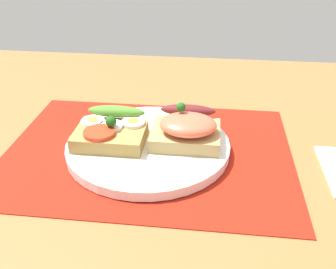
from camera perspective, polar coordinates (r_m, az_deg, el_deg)
name	(u,v)px	position (r cm, az deg, el deg)	size (l,w,h in cm)	color
ground_plane	(149,160)	(59.87, -2.86, -3.84)	(120.00, 90.00, 3.20)	olive
placemat	(148,151)	(58.92, -2.90, -2.42)	(42.92, 32.02, 0.30)	#A71C0E
plate	(148,146)	(58.47, -2.92, -1.71)	(24.42, 24.42, 1.42)	white
sandwich_egg_tomato	(111,131)	(58.38, -8.39, 0.54)	(10.24, 9.26, 4.35)	#A58544
sandwich_salmon	(187,128)	(57.41, 2.78, 1.00)	(10.13, 9.73, 6.04)	tan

